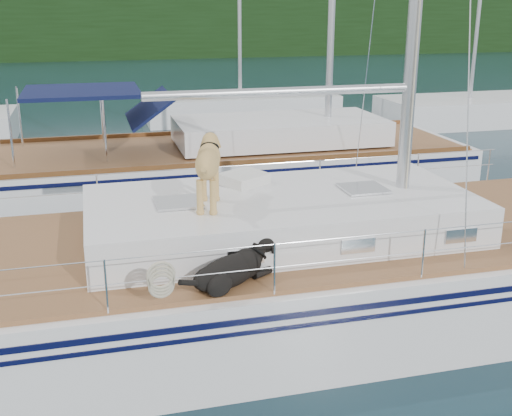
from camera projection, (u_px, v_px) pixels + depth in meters
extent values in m
plane|color=black|center=(225.00, 323.00, 9.04)|extent=(120.00, 120.00, 0.00)
cube|color=black|center=(104.00, 19.00, 49.56)|extent=(90.00, 3.00, 6.00)
cube|color=#595147|center=(105.00, 50.00, 51.40)|extent=(92.00, 1.00, 1.20)
cube|color=white|center=(225.00, 290.00, 8.89)|extent=(12.00, 3.80, 1.40)
cube|color=brown|center=(224.00, 241.00, 8.66)|extent=(11.52, 3.50, 0.06)
cube|color=white|center=(281.00, 215.00, 8.76)|extent=(5.20, 2.50, 0.55)
cylinder|color=silver|center=(282.00, 92.00, 8.25)|extent=(3.60, 0.12, 0.12)
cylinder|color=silver|center=(257.00, 246.00, 6.87)|extent=(10.56, 0.01, 0.01)
cylinder|color=silver|center=(201.00, 168.00, 10.09)|extent=(10.56, 0.01, 0.01)
cube|color=blue|center=(224.00, 206.00, 9.98)|extent=(0.77, 0.59, 0.05)
cube|color=silver|center=(244.00, 179.00, 9.22)|extent=(0.79, 0.75, 0.16)
torus|color=beige|center=(161.00, 275.00, 6.63)|extent=(0.40, 0.15, 0.39)
cube|color=white|center=(230.00, 175.00, 15.01)|extent=(11.00, 3.50, 1.30)
cube|color=brown|center=(230.00, 148.00, 14.81)|extent=(10.56, 3.29, 0.06)
cube|color=white|center=(279.00, 130.00, 14.99)|extent=(4.80, 2.30, 0.55)
cube|color=#0F1442|center=(82.00, 91.00, 13.61)|extent=(2.40, 2.30, 0.08)
cube|color=white|center=(240.00, 109.00, 24.61)|extent=(7.20, 3.00, 1.10)
cube|color=white|center=(468.00, 112.00, 23.78)|extent=(6.40, 3.00, 1.10)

